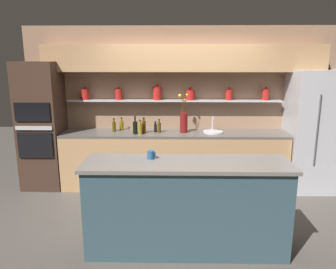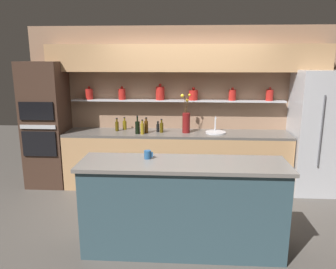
{
  "view_description": "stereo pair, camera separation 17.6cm",
  "coord_description": "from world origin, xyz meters",
  "px_view_note": "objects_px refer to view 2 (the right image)",
  "views": [
    {
      "loc": [
        -0.14,
        -3.92,
        2.09
      ],
      "look_at": [
        -0.22,
        0.31,
        1.1
      ],
      "focal_mm": 35.0,
      "sensor_mm": 36.0,
      "label": 1
    },
    {
      "loc": [
        0.04,
        -3.91,
        2.09
      ],
      "look_at": [
        -0.22,
        0.31,
        1.1
      ],
      "focal_mm": 35.0,
      "sensor_mm": 36.0,
      "label": 2
    }
  ],
  "objects_px": {
    "coffee_mug": "(148,155)",
    "bottle_oil_4": "(117,126)",
    "bottle_sauce_0": "(158,127)",
    "bottle_oil_2": "(125,125)",
    "sink_fixture": "(216,132)",
    "bottle_oil_1": "(142,128)",
    "bottle_spirit_5": "(146,126)",
    "bottle_wine_3": "(137,127)",
    "bottle_oil_6": "(162,127)",
    "refrigerator": "(322,133)",
    "oven_tower": "(47,125)",
    "flower_vase": "(186,121)"
  },
  "relations": [
    {
      "from": "refrigerator",
      "to": "oven_tower",
      "type": "xyz_separation_m",
      "value": [
        -4.42,
        0.04,
        0.06
      ]
    },
    {
      "from": "bottle_oil_1",
      "to": "bottle_spirit_5",
      "type": "distance_m",
      "value": 0.11
    },
    {
      "from": "bottle_oil_2",
      "to": "coffee_mug",
      "type": "relative_size",
      "value": 2.16
    },
    {
      "from": "refrigerator",
      "to": "bottle_sauce_0",
      "type": "distance_m",
      "value": 2.58
    },
    {
      "from": "bottle_spirit_5",
      "to": "bottle_oil_6",
      "type": "relative_size",
      "value": 1.13
    },
    {
      "from": "flower_vase",
      "to": "bottle_spirit_5",
      "type": "relative_size",
      "value": 2.49
    },
    {
      "from": "oven_tower",
      "to": "bottle_oil_6",
      "type": "bearing_deg",
      "value": -0.41
    },
    {
      "from": "bottle_oil_2",
      "to": "sink_fixture",
      "type": "bearing_deg",
      "value": -6.11
    },
    {
      "from": "bottle_oil_4",
      "to": "sink_fixture",
      "type": "bearing_deg",
      "value": -1.54
    },
    {
      "from": "sink_fixture",
      "to": "bottle_wine_3",
      "type": "xyz_separation_m",
      "value": [
        -1.24,
        -0.14,
        0.08
      ]
    },
    {
      "from": "bottle_oil_2",
      "to": "bottle_oil_4",
      "type": "distance_m",
      "value": 0.16
    },
    {
      "from": "bottle_sauce_0",
      "to": "coffee_mug",
      "type": "bearing_deg",
      "value": -88.33
    },
    {
      "from": "bottle_sauce_0",
      "to": "bottle_oil_6",
      "type": "distance_m",
      "value": 0.08
    },
    {
      "from": "bottle_oil_1",
      "to": "bottle_spirit_5",
      "type": "bearing_deg",
      "value": 62.26
    },
    {
      "from": "oven_tower",
      "to": "bottle_oil_2",
      "type": "relative_size",
      "value": 9.74
    },
    {
      "from": "sink_fixture",
      "to": "bottle_wine_3",
      "type": "distance_m",
      "value": 1.25
    },
    {
      "from": "refrigerator",
      "to": "bottle_oil_1",
      "type": "bearing_deg",
      "value": -177.61
    },
    {
      "from": "bottle_oil_1",
      "to": "bottle_spirit_5",
      "type": "relative_size",
      "value": 0.93
    },
    {
      "from": "bottle_sauce_0",
      "to": "refrigerator",
      "type": "bearing_deg",
      "value": -1.35
    },
    {
      "from": "sink_fixture",
      "to": "bottle_oil_1",
      "type": "distance_m",
      "value": 1.18
    },
    {
      "from": "flower_vase",
      "to": "bottle_wine_3",
      "type": "distance_m",
      "value": 0.78
    },
    {
      "from": "sink_fixture",
      "to": "bottle_sauce_0",
      "type": "xyz_separation_m",
      "value": [
        -0.93,
        0.01,
        0.05
      ]
    },
    {
      "from": "bottle_oil_6",
      "to": "coffee_mug",
      "type": "relative_size",
      "value": 2.29
    },
    {
      "from": "sink_fixture",
      "to": "bottle_oil_6",
      "type": "bearing_deg",
      "value": -178.33
    },
    {
      "from": "sink_fixture",
      "to": "bottle_oil_2",
      "type": "height_order",
      "value": "sink_fixture"
    },
    {
      "from": "bottle_spirit_5",
      "to": "coffee_mug",
      "type": "xyz_separation_m",
      "value": [
        0.23,
        -1.69,
        0.04
      ]
    },
    {
      "from": "bottle_wine_3",
      "to": "bottle_oil_1",
      "type": "bearing_deg",
      "value": -20.07
    },
    {
      "from": "bottle_oil_1",
      "to": "bottle_oil_2",
      "type": "relative_size",
      "value": 1.11
    },
    {
      "from": "oven_tower",
      "to": "bottle_oil_2",
      "type": "height_order",
      "value": "oven_tower"
    },
    {
      "from": "bottle_wine_3",
      "to": "bottle_spirit_5",
      "type": "distance_m",
      "value": 0.15
    },
    {
      "from": "bottle_oil_1",
      "to": "bottle_spirit_5",
      "type": "height_order",
      "value": "bottle_spirit_5"
    },
    {
      "from": "coffee_mug",
      "to": "bottle_oil_4",
      "type": "bearing_deg",
      "value": 111.99
    },
    {
      "from": "sink_fixture",
      "to": "bottle_spirit_5",
      "type": "relative_size",
      "value": 1.3
    },
    {
      "from": "coffee_mug",
      "to": "bottle_spirit_5",
      "type": "bearing_deg",
      "value": 97.77
    },
    {
      "from": "bottle_wine_3",
      "to": "sink_fixture",
      "type": "bearing_deg",
      "value": 6.25
    },
    {
      "from": "bottle_sauce_0",
      "to": "bottle_oil_6",
      "type": "xyz_separation_m",
      "value": [
        0.06,
        -0.04,
        0.01
      ]
    },
    {
      "from": "flower_vase",
      "to": "sink_fixture",
      "type": "bearing_deg",
      "value": 1.35
    },
    {
      "from": "sink_fixture",
      "to": "bottle_oil_6",
      "type": "relative_size",
      "value": 1.47
    },
    {
      "from": "bottle_sauce_0",
      "to": "bottle_spirit_5",
      "type": "height_order",
      "value": "bottle_spirit_5"
    },
    {
      "from": "bottle_oil_1",
      "to": "coffee_mug",
      "type": "xyz_separation_m",
      "value": [
        0.28,
        -1.6,
        0.05
      ]
    },
    {
      "from": "bottle_oil_2",
      "to": "bottle_spirit_5",
      "type": "xyz_separation_m",
      "value": [
        0.39,
        -0.23,
        0.02
      ]
    },
    {
      "from": "sink_fixture",
      "to": "bottle_sauce_0",
      "type": "bearing_deg",
      "value": 179.22
    },
    {
      "from": "bottle_sauce_0",
      "to": "bottle_oil_1",
      "type": "height_order",
      "value": "bottle_oil_1"
    },
    {
      "from": "refrigerator",
      "to": "oven_tower",
      "type": "bearing_deg",
      "value": 179.53
    },
    {
      "from": "sink_fixture",
      "to": "bottle_oil_4",
      "type": "height_order",
      "value": "sink_fixture"
    },
    {
      "from": "bottle_sauce_0",
      "to": "coffee_mug",
      "type": "height_order",
      "value": "coffee_mug"
    },
    {
      "from": "bottle_sauce_0",
      "to": "bottle_oil_2",
      "type": "bearing_deg",
      "value": 165.48
    },
    {
      "from": "bottle_oil_2",
      "to": "bottle_wine_3",
      "type": "bearing_deg",
      "value": -48.5
    },
    {
      "from": "bottle_spirit_5",
      "to": "bottle_oil_6",
      "type": "xyz_separation_m",
      "value": [
        0.24,
        0.04,
        -0.02
      ]
    },
    {
      "from": "bottle_oil_1",
      "to": "bottle_oil_4",
      "type": "relative_size",
      "value": 1.08
    }
  ]
}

